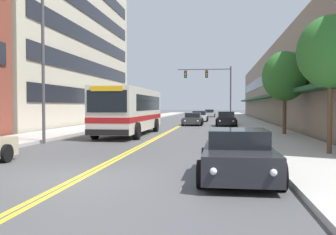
# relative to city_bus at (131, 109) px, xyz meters

# --- Properties ---
(ground_plane) EXTENTS (240.00, 240.00, 0.00)m
(ground_plane) POSITION_rel_city_bus_xyz_m (2.21, 21.83, -1.74)
(ground_plane) COLOR #4C4C4F
(sidewalk_left) EXTENTS (3.51, 106.00, 0.16)m
(sidewalk_left) POSITION_rel_city_bus_xyz_m (-5.04, 21.83, -1.67)
(sidewalk_left) COLOR #B2ADA5
(sidewalk_left) RESTS_ON ground_plane
(sidewalk_right) EXTENTS (3.51, 106.00, 0.16)m
(sidewalk_right) POSITION_rel_city_bus_xyz_m (9.47, 21.83, -1.67)
(sidewalk_right) COLOR #B2ADA5
(sidewalk_right) RESTS_ON ground_plane
(centre_line) EXTENTS (0.34, 106.00, 0.01)m
(centre_line) POSITION_rel_city_bus_xyz_m (2.21, 21.83, -1.74)
(centre_line) COLOR yellow
(centre_line) RESTS_ON ground_plane
(office_tower_left) EXTENTS (12.08, 29.20, 23.31)m
(office_tower_left) POSITION_rel_city_bus_xyz_m (-13.03, 12.51, 9.91)
(office_tower_left) COLOR beige
(office_tower_left) RESTS_ON ground_plane
(storefront_row_right) EXTENTS (9.10, 68.00, 8.33)m
(storefront_row_right) POSITION_rel_city_bus_xyz_m (15.45, 21.83, 2.42)
(storefront_row_right) COLOR gray
(storefront_row_right) RESTS_ON ground_plane
(city_bus) EXTENTS (2.83, 10.75, 3.08)m
(city_bus) POSITION_rel_city_bus_xyz_m (0.00, 0.00, 0.00)
(city_bus) COLOR silver
(city_bus) RESTS_ON ground_plane
(car_champagne_parked_left_mid) EXTENTS (1.98, 4.52, 1.26)m
(car_champagne_parked_left_mid) POSITION_rel_city_bus_xyz_m (-2.05, 14.69, -1.16)
(car_champagne_parked_left_mid) COLOR beige
(car_champagne_parked_left_mid) RESTS_ON ground_plane
(car_charcoal_parked_right_foreground) EXTENTS (2.07, 4.33, 1.32)m
(car_charcoal_parked_right_foreground) POSITION_rel_city_bus_xyz_m (6.49, -14.65, -1.12)
(car_charcoal_parked_right_foreground) COLOR #232328
(car_charcoal_parked_right_foreground) RESTS_ON ground_plane
(car_black_parked_right_mid) EXTENTS (2.02, 4.16, 1.40)m
(car_black_parked_right_mid) POSITION_rel_city_bus_xyz_m (6.66, 11.83, -1.10)
(car_black_parked_right_mid) COLOR black
(car_black_parked_right_mid) RESTS_ON ground_plane
(car_white_moving_lead) EXTENTS (2.14, 4.90, 1.30)m
(car_white_moving_lead) POSITION_rel_city_bus_xyz_m (3.52, 22.20, -1.14)
(car_white_moving_lead) COLOR white
(car_white_moving_lead) RESTS_ON ground_plane
(car_silver_moving_second) EXTENTS (1.99, 4.36, 1.29)m
(car_silver_moving_second) POSITION_rel_city_bus_xyz_m (4.31, 40.92, -1.15)
(car_silver_moving_second) COLOR #B7B7BC
(car_silver_moving_second) RESTS_ON ground_plane
(car_dark_grey_moving_third) EXTENTS (2.00, 4.41, 1.23)m
(car_dark_grey_moving_third) POSITION_rel_city_bus_xyz_m (3.37, 12.72, -1.16)
(car_dark_grey_moving_third) COLOR #38383D
(car_dark_grey_moving_third) RESTS_ON ground_plane
(traffic_signal_mast) EXTENTS (6.80, 0.38, 6.92)m
(traffic_signal_mast) POSITION_rel_city_bus_xyz_m (5.16, 22.82, 3.21)
(traffic_signal_mast) COLOR #47474C
(traffic_signal_mast) RESTS_ON ground_plane
(street_lamp_left_near) EXTENTS (2.24, 0.28, 9.33)m
(street_lamp_left_near) POSITION_rel_city_bus_xyz_m (-2.82, -6.47, 3.69)
(street_lamp_left_near) COLOR #47474C
(street_lamp_left_near) RESTS_ON ground_plane
(street_tree_right_near) EXTENTS (2.49, 2.49, 5.21)m
(street_tree_right_near) POSITION_rel_city_bus_xyz_m (10.13, -10.05, 2.24)
(street_tree_right_near) COLOR brown
(street_tree_right_near) RESTS_ON sidewalk_right
(street_tree_right_mid) EXTENTS (2.87, 2.87, 5.28)m
(street_tree_right_mid) POSITION_rel_city_bus_xyz_m (10.11, -0.27, 2.10)
(street_tree_right_mid) COLOR brown
(street_tree_right_mid) RESTS_ON sidewalk_right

